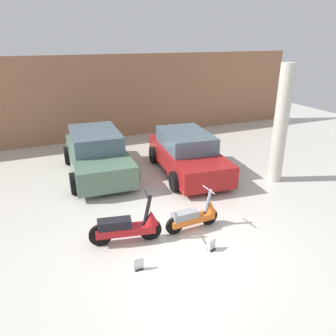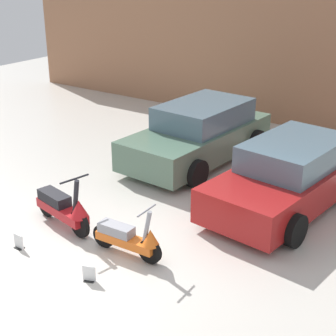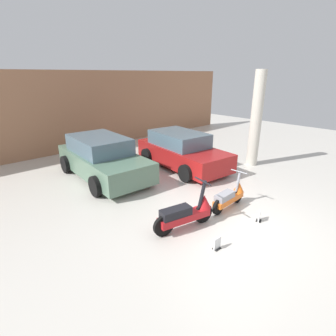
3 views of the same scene
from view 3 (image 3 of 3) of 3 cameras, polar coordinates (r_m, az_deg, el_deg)
ground_plane at (r=6.62m, az=14.02°, el=-11.47°), size 28.00×28.00×0.00m
wall_back at (r=12.66m, az=-20.11°, el=11.37°), size 19.60×0.12×3.53m
scooter_front_left at (r=6.06m, az=4.13°, el=-9.69°), size 1.56×0.65×1.10m
scooter_front_right at (r=7.14m, az=13.33°, el=-5.93°), size 1.35×0.48×0.94m
car_rear_left at (r=9.22m, az=-14.06°, el=2.11°), size 2.16×4.15×1.38m
car_rear_center at (r=9.93m, az=2.98°, el=3.79°), size 2.21×4.04×1.32m
placard_near_left_scooter at (r=5.62m, az=10.64°, el=-15.96°), size 0.20×0.12×0.26m
placard_near_right_scooter at (r=6.80m, az=19.21°, el=-10.00°), size 0.20×0.17×0.26m
support_column_side at (r=10.45m, az=18.63°, el=9.97°), size 0.42×0.42×3.53m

